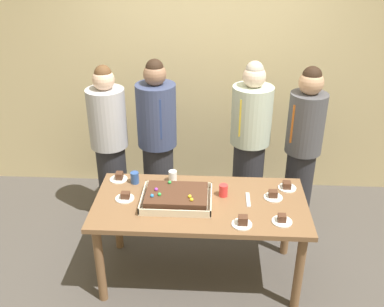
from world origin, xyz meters
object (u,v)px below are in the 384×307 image
(plated_slice_near_right, at_px, (287,186))
(plated_slice_far_left, at_px, (242,222))
(sheet_cake, at_px, (177,197))
(plated_slice_center_back, at_px, (119,177))
(drink_cup_middle, at_px, (223,190))
(person_green_shirt_behind, at_px, (157,141))
(drink_cup_far_end, at_px, (173,176))
(plated_slice_far_right, at_px, (125,197))
(person_serving_front, at_px, (250,143))
(party_table, at_px, (200,212))
(person_striped_tie_right, at_px, (303,147))
(cake_server_utensil, at_px, (248,200))
(drink_cup_nearest, at_px, (135,178))
(plated_slice_center_front, at_px, (282,220))
(person_left_edge_reaching, at_px, (110,144))
(plated_slice_near_left, at_px, (273,196))

(plated_slice_near_right, distance_m, plated_slice_far_left, 0.65)
(sheet_cake, xyz_separation_m, plated_slice_center_back, (-0.52, 0.31, -0.02))
(drink_cup_middle, relative_size, person_green_shirt_behind, 0.06)
(sheet_cake, xyz_separation_m, drink_cup_far_end, (-0.06, 0.31, 0.01))
(plated_slice_far_right, relative_size, person_serving_front, 0.09)
(party_table, height_order, plated_slice_far_right, plated_slice_far_right)
(plated_slice_center_back, height_order, person_striped_tie_right, person_striped_tie_right)
(plated_slice_far_left, distance_m, person_serving_front, 1.18)
(drink_cup_middle, xyz_separation_m, cake_server_utensil, (0.20, -0.05, -0.05))
(plated_slice_center_back, relative_size, drink_cup_nearest, 1.50)
(plated_slice_far_right, height_order, person_striped_tie_right, person_striped_tie_right)
(sheet_cake, distance_m, cake_server_utensil, 0.57)
(plated_slice_center_front, relative_size, cake_server_utensil, 0.75)
(plated_slice_far_left, xyz_separation_m, person_striped_tie_right, (0.61, 1.09, 0.08))
(person_serving_front, distance_m, person_left_edge_reaching, 1.34)
(person_green_shirt_behind, bearing_deg, drink_cup_far_end, 2.89)
(plated_slice_center_back, xyz_separation_m, person_green_shirt_behind, (0.26, 0.57, 0.08))
(plated_slice_far_left, distance_m, cake_server_utensil, 0.34)
(cake_server_utensil, bearing_deg, drink_cup_nearest, 167.24)
(drink_cup_nearest, distance_m, person_green_shirt_behind, 0.62)
(plated_slice_near_right, relative_size, person_serving_front, 0.09)
(plated_slice_far_right, height_order, drink_cup_far_end, drink_cup_far_end)
(drink_cup_nearest, distance_m, drink_cup_far_end, 0.32)
(plated_slice_near_right, height_order, plated_slice_center_front, same)
(drink_cup_middle, distance_m, person_left_edge_reaching, 1.31)
(plated_slice_near_right, height_order, cake_server_utensil, plated_slice_near_right)
(plated_slice_center_front, height_order, person_left_edge_reaching, person_left_edge_reaching)
(drink_cup_far_end, relative_size, person_green_shirt_behind, 0.06)
(drink_cup_far_end, bearing_deg, person_serving_front, 40.73)
(drink_cup_far_end, xyz_separation_m, person_striped_tie_right, (1.17, 0.51, 0.05))
(sheet_cake, height_order, person_striped_tie_right, person_striped_tie_right)
(person_serving_front, relative_size, person_striped_tie_right, 1.01)
(cake_server_utensil, xyz_separation_m, person_serving_front, (0.06, 0.84, 0.09))
(plated_slice_far_right, distance_m, person_striped_tie_right, 1.72)
(plated_slice_near_right, bearing_deg, person_serving_front, 112.69)
(plated_slice_near_right, distance_m, plated_slice_center_front, 0.48)
(plated_slice_near_right, bearing_deg, person_left_edge_reaching, 159.75)
(drink_cup_nearest, height_order, person_serving_front, person_serving_front)
(sheet_cake, relative_size, plated_slice_center_front, 3.67)
(sheet_cake, height_order, plated_slice_center_back, sheet_cake)
(plated_slice_far_left, bearing_deg, party_table, 138.08)
(plated_slice_near_left, distance_m, plated_slice_near_right, 0.20)
(plated_slice_center_front, relative_size, plated_slice_center_back, 1.00)
(plated_slice_center_back, distance_m, cake_server_utensil, 1.12)
(person_serving_front, bearing_deg, drink_cup_middle, 16.74)
(plated_slice_near_right, xyz_separation_m, plated_slice_far_right, (-1.31, -0.23, -0.00))
(drink_cup_middle, relative_size, person_left_edge_reaching, 0.06)
(plated_slice_far_right, distance_m, person_serving_front, 1.36)
(sheet_cake, relative_size, plated_slice_center_back, 3.67)
(drink_cup_nearest, xyz_separation_m, person_green_shirt_behind, (0.12, 0.61, 0.05))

